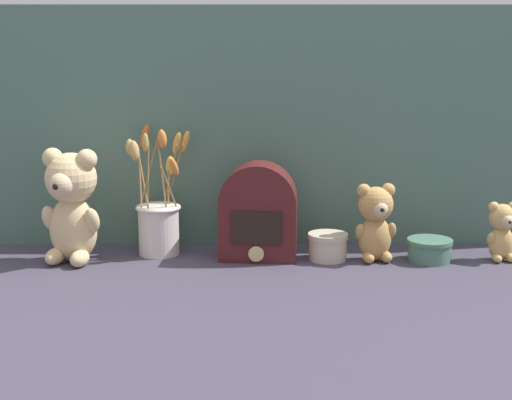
{
  "coord_description": "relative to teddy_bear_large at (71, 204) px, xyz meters",
  "views": [
    {
      "loc": [
        -0.02,
        -1.89,
        0.55
      ],
      "look_at": [
        0.0,
        0.02,
        0.15
      ],
      "focal_mm": 55.0,
      "sensor_mm": 36.0,
      "label": 1
    }
  ],
  "objects": [
    {
      "name": "teddy_bear_large",
      "position": [
        0.0,
        0.0,
        0.0
      ],
      "size": [
        0.16,
        0.14,
        0.29
      ],
      "color": "#DBBC84",
      "rests_on": "ground"
    },
    {
      "name": "vintage_radio",
      "position": [
        0.46,
        0.03,
        -0.03
      ],
      "size": [
        0.2,
        0.13,
        0.24
      ],
      "color": "#4C1919",
      "rests_on": "ground"
    },
    {
      "name": "teddy_bear_medium",
      "position": [
        0.75,
        0.01,
        -0.05
      ],
      "size": [
        0.11,
        0.1,
        0.2
      ],
      "color": "tan",
      "rests_on": "ground"
    },
    {
      "name": "ground_plane",
      "position": [
        0.45,
        0.01,
        -0.15
      ],
      "size": [
        4.0,
        4.0,
        0.0
      ],
      "primitive_type": "plane",
      "color": "#3D3847"
    },
    {
      "name": "teddy_bear_small",
      "position": [
        1.07,
        0.01,
        -0.07
      ],
      "size": [
        0.08,
        0.08,
        0.15
      ],
      "color": "tan",
      "rests_on": "ground"
    },
    {
      "name": "decorative_tin_short",
      "position": [
        0.64,
        0.02,
        -0.11
      ],
      "size": [
        0.1,
        0.1,
        0.07
      ],
      "color": "beige",
      "rests_on": "ground"
    },
    {
      "name": "decorative_tin_tall",
      "position": [
        0.89,
        0.0,
        -0.12
      ],
      "size": [
        0.11,
        0.11,
        0.06
      ],
      "color": "#47705B",
      "rests_on": "ground"
    },
    {
      "name": "backdrop_wall",
      "position": [
        0.45,
        0.18,
        0.17
      ],
      "size": [
        1.67,
        0.02,
        0.63
      ],
      "color": "#4C6B5B",
      "rests_on": "ground"
    },
    {
      "name": "flower_vase",
      "position": [
        0.21,
        0.07,
        -0.05
      ],
      "size": [
        0.17,
        0.15,
        0.33
      ],
      "color": "silver",
      "rests_on": "ground"
    }
  ]
}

